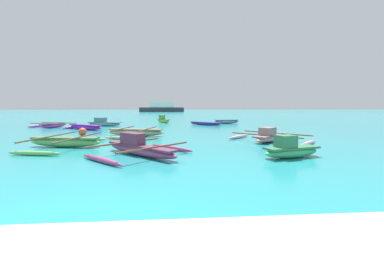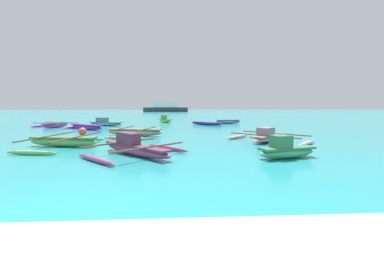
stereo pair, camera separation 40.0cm
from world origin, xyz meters
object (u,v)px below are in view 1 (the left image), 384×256
Objects in this scene: moored_boat_5 at (139,148)px; distant_ferry at (162,108)px; moored_boat_0 at (163,120)px; moored_boat_10 at (53,125)px; moored_boat_1 at (136,132)px; moored_boat_6 at (270,137)px; moored_boat_3 at (85,127)px; moored_boat_4 at (205,123)px; moored_boat_7 at (226,121)px; moored_boat_8 at (104,123)px; moored_boat_9 at (65,142)px; moored_boat_2 at (291,150)px; mooring_buoy_0 at (83,132)px.

distant_ferry is (-1.79, 71.60, 0.96)m from moored_boat_5.
moored_boat_10 is at bearing -90.55° from moored_boat_0.
moored_boat_1 is 0.31× the size of distant_ferry.
distant_ferry is at bearing 103.76° from moored_boat_1.
moored_boat_6 is (6.80, 3.46, -0.02)m from moored_boat_5.
moored_boat_3 is 0.26× the size of distant_ferry.
moored_boat_3 is 11.37m from moored_boat_4.
moored_boat_0 is 13.38m from moored_boat_1.
moored_boat_5 is 0.95× the size of moored_boat_10.
moored_boat_4 is 3.21m from moored_boat_7.
moored_boat_5 is at bearing -118.30° from moored_boat_7.
moored_boat_10 is (-9.64, -6.43, -0.10)m from moored_boat_0.
moored_boat_6 is (12.64, -8.02, 0.04)m from moored_boat_3.
moored_boat_8 reaches higher than moored_boat_6.
moored_boat_10 is at bearing 126.28° from moored_boat_9.
moored_boat_2 is (6.95, -7.61, 0.07)m from moored_boat_1.
moored_boat_7 is 12.88m from moored_boat_8.
moored_boat_2 is at bearing -34.46° from moored_boat_1.
moored_boat_5 is 16.28m from moored_boat_8.
distant_ferry is (4.04, 60.13, 1.01)m from moored_boat_3.
moored_boat_10 is 58.57m from distant_ferry.
moored_boat_10 reaches higher than moored_boat_7.
moored_boat_3 is 60.27m from distant_ferry.
moored_boat_5 reaches higher than moored_boat_4.
moored_boat_6 is at bearing -17.80° from mooring_buoy_0.
moored_boat_1 is 6.79m from moored_boat_3.
moored_boat_5 reaches higher than moored_boat_0.
moored_boat_0 is at bearing 90.74° from moored_boat_3.
moored_boat_5 is (1.06, -6.66, 0.04)m from moored_boat_1.
moored_boat_6 is 17.02m from moored_boat_8.
moored_boat_7 is at bearing -80.41° from distant_ferry.
moored_boat_2 reaches higher than moored_boat_10.
moored_boat_8 is 56.34m from distant_ferry.
moored_boat_0 is at bearing 97.20° from moored_boat_1.
moored_boat_3 is 14.97m from moored_boat_6.
moored_boat_3 is 0.96× the size of moored_boat_8.
mooring_buoy_0 reaches higher than moored_boat_4.
moored_boat_1 is 9.72m from moored_boat_8.
moored_boat_3 is at bearing 117.45° from moored_boat_2.
moored_boat_9 is at bearing -91.68° from distant_ferry.
moored_boat_7 is 54.88m from distant_ferry.
moored_boat_8 reaches higher than moored_boat_3.
moored_boat_2 is (5.58, -20.91, 0.00)m from moored_boat_0.
distant_ferry is at bearing 94.09° from moored_boat_7.
moored_boat_2 reaches higher than moored_boat_3.
moored_boat_4 is (-1.14, 16.57, -0.14)m from moored_boat_2.
moored_boat_2 is at bearing -42.77° from moored_boat_4.
moored_boat_10 is at bearing -128.29° from moored_boat_4.
moored_boat_4 is 1.12× the size of moored_boat_7.
moored_boat_1 is 5.11m from moored_boat_9.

